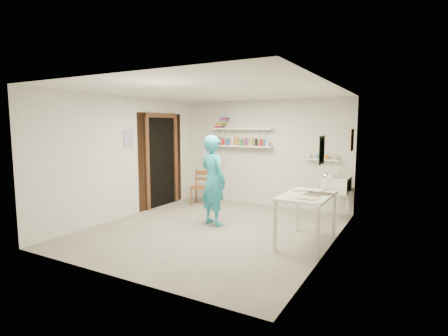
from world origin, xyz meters
The scene contains 27 objects.
floor centered at (0.00, 0.00, -0.01)m, with size 4.00×4.50×0.02m, color slate.
ceiling centered at (0.00, 0.00, 2.41)m, with size 4.00×4.50×0.02m, color silver.
wall_back centered at (0.00, 2.26, 1.20)m, with size 4.00×0.02×2.40m, color silver.
wall_front centered at (0.00, -2.26, 1.20)m, with size 4.00×0.02×2.40m, color silver.
wall_left centered at (-2.01, 0.00, 1.20)m, with size 0.02×4.50×2.40m, color silver.
wall_right centered at (2.01, 0.00, 1.20)m, with size 0.02×4.50×2.40m, color silver.
doorway_recess centered at (-1.99, 1.05, 1.00)m, with size 0.02×0.90×2.00m, color black.
corridor_box centered at (-2.70, 1.05, 1.05)m, with size 1.40×1.50×2.10m, color brown.
door_lintel centered at (-1.97, 1.05, 2.05)m, with size 0.06×1.05×0.10m, color brown.
door_jamb_near centered at (-1.97, 0.55, 1.00)m, with size 0.06×0.10×2.00m, color brown.
door_jamb_far centered at (-1.97, 1.55, 1.00)m, with size 0.06×0.10×2.00m, color brown.
shelf_lower centered at (-0.50, 2.13, 1.35)m, with size 1.50×0.22×0.03m, color white.
shelf_upper centered at (-0.50, 2.13, 1.75)m, with size 1.50×0.22×0.03m, color white.
ledge_shelf centered at (1.35, 2.17, 1.12)m, with size 0.70×0.14×0.03m, color white.
poster_left centered at (-1.99, 0.05, 1.55)m, with size 0.01×0.28×0.36m, color #334C7F.
poster_right_a centered at (1.99, 1.80, 1.55)m, with size 0.01×0.34×0.42m, color #995933.
poster_right_b centered at (1.99, -0.55, 1.50)m, with size 0.01×0.30×0.38m, color #3F724C.
belfast_sink centered at (1.75, 1.70, 0.70)m, with size 0.48×0.60×0.30m, color white.
man centered at (-0.17, 0.29, 0.82)m, with size 0.60×0.39×1.65m, color teal.
wall_clock centered at (-0.25, 0.50, 1.10)m, with size 0.30×0.30×0.04m, color #D2B88F.
wooden_chair centered at (-1.29, 1.57, 0.40)m, with size 0.38×0.36×0.80m, color brown.
work_table centered at (1.64, 0.07, 0.39)m, with size 0.70×1.16×0.77m, color white.
desk_lamp centered at (1.83, 0.54, 0.99)m, with size 0.15×0.15×0.15m, color white.
spray_cans centered at (-0.50, 2.13, 1.45)m, with size 1.34×0.06×0.17m.
book_stack centered at (-1.02, 2.13, 1.89)m, with size 0.34×0.14×0.25m.
ledge_pots centered at (1.35, 2.17, 1.18)m, with size 0.48×0.07×0.09m.
papers centered at (1.64, 0.07, 0.79)m, with size 0.30×0.22×0.02m.
Camera 1 is at (3.08, -5.13, 1.81)m, focal length 28.00 mm.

